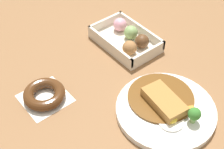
{
  "coord_description": "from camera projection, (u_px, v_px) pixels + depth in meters",
  "views": [
    {
      "loc": [
        -0.4,
        0.44,
        0.65
      ],
      "look_at": [
        0.08,
        0.05,
        0.03
      ],
      "focal_mm": 50.95,
      "sensor_mm": 36.0,
      "label": 1
    }
  ],
  "objects": [
    {
      "name": "ground_plane",
      "position": [
        144.0,
        91.0,
        0.87
      ],
      "size": [
        1.6,
        1.6,
        0.0
      ],
      "primitive_type": "plane",
      "color": "brown"
    },
    {
      "name": "curry_plate",
      "position": [
        166.0,
        108.0,
        0.81
      ],
      "size": [
        0.26,
        0.26,
        0.06
      ],
      "color": "white",
      "rests_on": "ground_plane"
    },
    {
      "name": "donut_box",
      "position": [
        127.0,
        39.0,
        1.0
      ],
      "size": [
        0.21,
        0.14,
        0.06
      ],
      "color": "beige",
      "rests_on": "ground_plane"
    },
    {
      "name": "chocolate_ring_donut",
      "position": [
        44.0,
        94.0,
        0.84
      ],
      "size": [
        0.12,
        0.12,
        0.03
      ],
      "color": "white",
      "rests_on": "ground_plane"
    }
  ]
}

